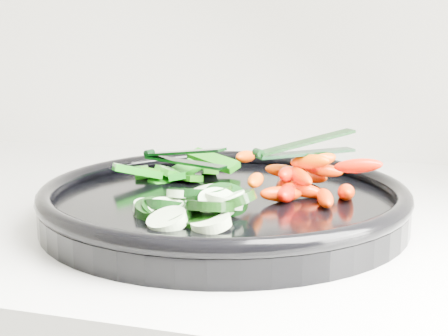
# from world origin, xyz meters

# --- Properties ---
(veggie_tray) EXTENTS (0.48, 0.48, 0.04)m
(veggie_tray) POSITION_xyz_m (-0.32, 1.64, 0.95)
(veggie_tray) COLOR black
(veggie_tray) RESTS_ON counter
(cucumber_pile) EXTENTS (0.13, 0.11, 0.04)m
(cucumber_pile) POSITION_xyz_m (-0.33, 1.56, 0.96)
(cucumber_pile) COLOR black
(cucumber_pile) RESTS_ON veggie_tray
(carrot_pile) EXTENTS (0.15, 0.13, 0.05)m
(carrot_pile) POSITION_xyz_m (-0.24, 1.67, 0.97)
(carrot_pile) COLOR #FF4B00
(carrot_pile) RESTS_ON veggie_tray
(pepper_pile) EXTENTS (0.13, 0.13, 0.04)m
(pepper_pile) POSITION_xyz_m (-0.40, 1.71, 0.96)
(pepper_pile) COLOR #09650C
(pepper_pile) RESTS_ON veggie_tray
(tong_carrot) EXTENTS (0.10, 0.08, 0.02)m
(tong_carrot) POSITION_xyz_m (-0.24, 1.67, 1.00)
(tong_carrot) COLOR black
(tong_carrot) RESTS_ON carrot_pile
(tong_pepper) EXTENTS (0.11, 0.05, 0.02)m
(tong_pepper) POSITION_xyz_m (-0.39, 1.71, 0.98)
(tong_pepper) COLOR black
(tong_pepper) RESTS_ON pepper_pile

